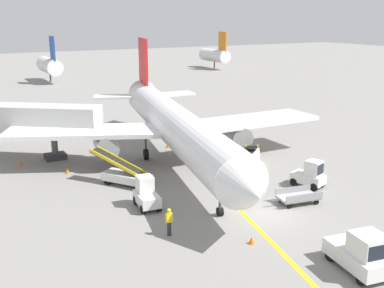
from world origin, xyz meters
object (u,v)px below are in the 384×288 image
Objects in this scene: airliner at (174,124)px; baggage_tug_by_cargo_door at (146,194)px; ground_crew_marshaller at (169,221)px; safety_cone_nose_right at (252,240)px; safety_cone_wingtip_right at (168,145)px; pushback_tug at (362,253)px; belt_loader_aft_hold at (125,175)px; jet_bridge at (19,119)px; baggage_tug_near_wing at (310,175)px; baggage_cart_loaded at (298,197)px; belt_loader_forward_hold at (251,155)px; safety_cone_wingtip_left at (67,171)px; safety_cone_nose_left at (20,164)px.

baggage_tug_by_cargo_door is (-6.15, -8.18, -2.49)m from airliner.
safety_cone_nose_right is (3.62, -3.18, -0.69)m from ground_crew_marshaller.
safety_cone_nose_right is 1.00× the size of safety_cone_wingtip_right.
belt_loader_aft_hold reaches higher than pushback_tug.
jet_bridge is 25.50m from baggage_tug_near_wing.
belt_loader_aft_hold is 1.26× the size of baggage_cart_loaded.
belt_loader_forward_hold is 9.24m from baggage_cart_loaded.
jet_bridge is at bearing 146.26° from belt_loader_forward_hold.
safety_cone_wingtip_right is (10.60, 3.11, 0.00)m from safety_cone_wingtip_left.
baggage_cart_loaded is at bearing -75.57° from airliner.
baggage_tug_by_cargo_door reaches higher than safety_cone_nose_left.
jet_bridge reaches higher than belt_loader_forward_hold.
baggage_tug_near_wing is (6.13, 10.54, -0.07)m from pushback_tug.
safety_cone_wingtip_right is at bearing 16.34° from safety_cone_wingtip_left.
baggage_tug_by_cargo_door is at bearing 83.30° from ground_crew_marshaller.
belt_loader_aft_hold is (-5.80, -3.38, -2.64)m from airliner.
belt_loader_aft_hold is (-11.96, 7.10, -0.15)m from baggage_tug_near_wing.
safety_cone_nose_left is (-15.30, 17.79, -0.25)m from baggage_cart_loaded.
airliner is 79.71× the size of safety_cone_nose_right.
baggage_tug_by_cargo_door reaches higher than safety_cone_nose_right.
safety_cone_wingtip_left is 11.05m from safety_cone_wingtip_right.
safety_cone_wingtip_left is (-5.96, 17.32, 0.00)m from safety_cone_nose_right.
baggage_tug_by_cargo_door is at bearing 154.90° from baggage_cart_loaded.
pushback_tug is 12.19m from baggage_tug_near_wing.
ground_crew_marshaller is 3.86× the size of safety_cone_wingtip_right.
safety_cone_nose_left is 1.00× the size of safety_cone_wingtip_right.
safety_cone_wingtip_right is (1.56, 25.51, -0.77)m from pushback_tug.
pushback_tug is 0.80× the size of belt_loader_aft_hold.
airliner is 7.22m from belt_loader_aft_hold.
safety_cone_nose_left is (-5.38, 17.97, -0.69)m from ground_crew_marshaller.
belt_loader_aft_hold reaches higher than baggage_tug_near_wing.
baggage_tug_near_wing is at bearing -10.57° from baggage_tug_by_cargo_door.
belt_loader_aft_hold is at bearing -63.04° from jet_bridge.
safety_cone_nose_left and safety_cone_wingtip_right have the same top height.
baggage_tug_near_wing is 1.07× the size of baggage_tug_by_cargo_door.
pushback_tug is 1.53× the size of baggage_tug_by_cargo_door.
safety_cone_nose_right is (-8.70, -12.28, -0.56)m from belt_loader_forward_hold.
belt_loader_aft_hold is at bearing -133.17° from safety_cone_wingtip_right.
safety_cone_nose_right is 1.00× the size of safety_cone_wingtip_left.
airliner reaches higher than baggage_tug_by_cargo_door.
ground_crew_marshaller is at bearing -96.70° from baggage_tug_by_cargo_door.
pushback_tug is 2.27× the size of ground_crew_marshaller.
pushback_tug is 14.24m from baggage_tug_by_cargo_door.
safety_cone_nose_right is (9.00, -21.15, 0.00)m from safety_cone_nose_left.
belt_loader_aft_hold reaches higher than baggage_cart_loaded.
belt_loader_aft_hold is 11.00× the size of safety_cone_nose_left.
safety_cone_wingtip_right is at bearing 46.83° from belt_loader_aft_hold.
pushback_tug reaches higher than baggage_cart_loaded.
belt_loader_aft_hold is at bearing -55.92° from safety_cone_wingtip_left.
belt_loader_forward_hold is at bearing 20.97° from baggage_tug_by_cargo_door.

